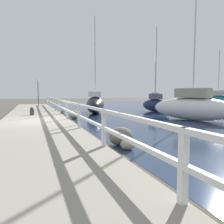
{
  "coord_description": "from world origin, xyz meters",
  "views": [
    {
      "loc": [
        -0.12,
        -11.92,
        1.64
      ],
      "look_at": [
        3.53,
        -1.92,
        0.73
      ],
      "focal_mm": 35.0,
      "sensor_mm": 36.0,
      "label": 1
    }
  ],
  "objects_px": {
    "dock_lamp": "(38,85)",
    "sailboat_navy": "(155,104)",
    "mooring_bollard": "(32,111)",
    "sailboat_white": "(193,107)",
    "sailboat_teal": "(218,100)",
    "sailboat_yellow": "(155,100)",
    "sailboat_black": "(95,104)"
  },
  "relations": [
    {
      "from": "dock_lamp",
      "to": "sailboat_navy",
      "type": "height_order",
      "value": "sailboat_navy"
    },
    {
      "from": "mooring_bollard",
      "to": "sailboat_white",
      "type": "relative_size",
      "value": 0.07
    },
    {
      "from": "dock_lamp",
      "to": "sailboat_teal",
      "type": "xyz_separation_m",
      "value": [
        21.35,
        -3.66,
        -1.74
      ]
    },
    {
      "from": "sailboat_yellow",
      "to": "sailboat_navy",
      "type": "relative_size",
      "value": 0.75
    },
    {
      "from": "sailboat_white",
      "to": "sailboat_black",
      "type": "distance_m",
      "value": 8.0
    },
    {
      "from": "sailboat_white",
      "to": "sailboat_black",
      "type": "xyz_separation_m",
      "value": [
        -4.23,
        6.8,
        -0.02
      ]
    },
    {
      "from": "dock_lamp",
      "to": "sailboat_yellow",
      "type": "xyz_separation_m",
      "value": [
        14.39,
        -0.09,
        -1.83
      ]
    },
    {
      "from": "mooring_bollard",
      "to": "sailboat_yellow",
      "type": "relative_size",
      "value": 0.09
    },
    {
      "from": "mooring_bollard",
      "to": "sailboat_navy",
      "type": "distance_m",
      "value": 10.52
    },
    {
      "from": "mooring_bollard",
      "to": "dock_lamp",
      "type": "relative_size",
      "value": 0.17
    },
    {
      "from": "dock_lamp",
      "to": "sailboat_yellow",
      "type": "relative_size",
      "value": 0.54
    },
    {
      "from": "sailboat_yellow",
      "to": "sailboat_white",
      "type": "bearing_deg",
      "value": -88.37
    },
    {
      "from": "sailboat_yellow",
      "to": "sailboat_black",
      "type": "height_order",
      "value": "sailboat_black"
    },
    {
      "from": "dock_lamp",
      "to": "sailboat_navy",
      "type": "bearing_deg",
      "value": -39.61
    },
    {
      "from": "sailboat_white",
      "to": "dock_lamp",
      "type": "bearing_deg",
      "value": 98.7
    },
    {
      "from": "mooring_bollard",
      "to": "sailboat_teal",
      "type": "distance_m",
      "value": 22.89
    },
    {
      "from": "sailboat_yellow",
      "to": "mooring_bollard",
      "type": "bearing_deg",
      "value": -122.55
    },
    {
      "from": "sailboat_teal",
      "to": "sailboat_black",
      "type": "bearing_deg",
      "value": -167.04
    },
    {
      "from": "dock_lamp",
      "to": "sailboat_black",
      "type": "height_order",
      "value": "sailboat_black"
    },
    {
      "from": "dock_lamp",
      "to": "sailboat_yellow",
      "type": "distance_m",
      "value": 14.5
    },
    {
      "from": "sailboat_white",
      "to": "sailboat_yellow",
      "type": "relative_size",
      "value": 1.42
    },
    {
      "from": "mooring_bollard",
      "to": "sailboat_teal",
      "type": "bearing_deg",
      "value": 15.97
    },
    {
      "from": "mooring_bollard",
      "to": "sailboat_black",
      "type": "height_order",
      "value": "sailboat_black"
    },
    {
      "from": "sailboat_navy",
      "to": "sailboat_black",
      "type": "distance_m",
      "value": 5.4
    },
    {
      "from": "dock_lamp",
      "to": "sailboat_white",
      "type": "distance_m",
      "value": 16.62
    },
    {
      "from": "mooring_bollard",
      "to": "sailboat_navy",
      "type": "xyz_separation_m",
      "value": [
        10.33,
        1.94,
        0.2
      ]
    },
    {
      "from": "sailboat_yellow",
      "to": "sailboat_teal",
      "type": "xyz_separation_m",
      "value": [
        6.96,
        -3.57,
        0.09
      ]
    },
    {
      "from": "mooring_bollard",
      "to": "sailboat_white",
      "type": "distance_m",
      "value": 10.12
    },
    {
      "from": "mooring_bollard",
      "to": "dock_lamp",
      "type": "bearing_deg",
      "value": 86.25
    },
    {
      "from": "mooring_bollard",
      "to": "dock_lamp",
      "type": "height_order",
      "value": "dock_lamp"
    },
    {
      "from": "mooring_bollard",
      "to": "sailboat_navy",
      "type": "relative_size",
      "value": 0.07
    },
    {
      "from": "mooring_bollard",
      "to": "sailboat_yellow",
      "type": "bearing_deg",
      "value": 33.26
    }
  ]
}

